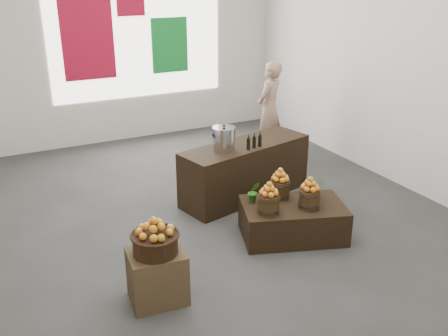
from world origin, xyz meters
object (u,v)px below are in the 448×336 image
crate (157,276)px  counter (245,170)px  wicker_basket (155,244)px  stock_pot_left (224,139)px  shopper (269,109)px  display_table (293,220)px

crate → counter: 2.59m
counter → crate: bearing=-151.5°
crate → wicker_basket: (0.00, 0.00, 0.36)m
stock_pot_left → counter: bearing=13.2°
stock_pot_left → shopper: shopper is taller
display_table → counter: size_ratio=0.63×
shopper → stock_pot_left: bearing=11.0°
counter → shopper: bearing=35.2°
counter → shopper: size_ratio=1.20×
crate → wicker_basket: 0.36m
crate → counter: (1.93, 1.72, 0.13)m
counter → stock_pot_left: stock_pot_left is taller
counter → shopper: shopper is taller
crate → display_table: size_ratio=0.44×
wicker_basket → counter: (1.93, 1.72, -0.23)m
crate → counter: counter is taller
counter → wicker_basket: bearing=-151.5°
shopper → crate: bearing=13.0°
wicker_basket → stock_pot_left: size_ratio=1.42×
crate → shopper: (3.16, 3.11, 0.54)m
wicker_basket → shopper: bearing=44.5°
crate → shopper: shopper is taller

